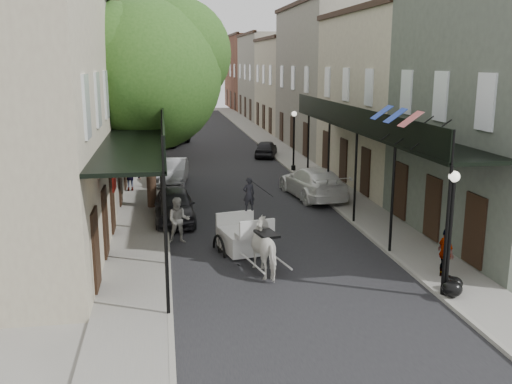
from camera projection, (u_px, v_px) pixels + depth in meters
name	position (u px, v px, depth m)	size (l,w,h in m)	color
ground	(295.00, 281.00, 18.16)	(140.00, 140.00, 0.00)	gray
road	(226.00, 168.00, 37.40)	(8.00, 90.00, 0.01)	black
sidewalk_left	(148.00, 170.00, 36.60)	(2.20, 90.00, 0.12)	gray
sidewalk_right	(300.00, 165.00, 38.17)	(2.20, 90.00, 0.12)	gray
building_row_left	(101.00, 82.00, 44.49)	(5.00, 80.00, 10.50)	#BBB195
building_row_right	(315.00, 81.00, 47.20)	(5.00, 80.00, 10.50)	gray
gallery_left	(143.00, 131.00, 23.22)	(2.20, 18.05, 4.88)	black
gallery_right	(367.00, 127.00, 24.72)	(2.20, 18.05, 4.88)	black
tree_near	(156.00, 69.00, 25.84)	(7.31, 6.80, 9.63)	#382619
tree_far	(157.00, 76.00, 39.44)	(6.45, 6.00, 8.61)	#382619
lamppost_right_near	(450.00, 232.00, 16.43)	(0.32, 0.32, 3.71)	black
lamppost_left	(162.00, 184.00, 22.83)	(0.32, 0.32, 3.71)	black
lamppost_right_far	(294.00, 140.00, 35.66)	(0.32, 0.32, 3.71)	black
horse	(268.00, 248.00, 18.67)	(0.94, 2.07, 1.75)	silver
carriage	(239.00, 219.00, 21.08)	(2.12, 2.83, 2.92)	black
pedestrian_walking	(179.00, 220.00, 21.82)	(0.87, 0.68, 1.80)	#A9A89F
pedestrian_sidewalk_left	(130.00, 175.00, 30.22)	(1.11, 0.64, 1.72)	gray
pedestrian_sidewalk_right	(446.00, 253.00, 17.97)	(0.95, 0.40, 1.62)	gray
car_left_near	(174.00, 205.00, 24.80)	(1.70, 4.23, 1.44)	black
car_left_mid	(173.00, 172.00, 32.50)	(1.48, 4.24, 1.40)	#A2A2A7
car_left_far	(168.00, 137.00, 47.32)	(2.46, 5.33, 1.48)	black
car_right_near	(313.00, 183.00, 29.18)	(2.20, 5.40, 1.57)	white
car_right_far	(266.00, 149.00, 41.72)	(1.44, 3.59, 1.22)	black
trash_bags	(453.00, 286.00, 16.81)	(0.86, 1.01, 0.50)	black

